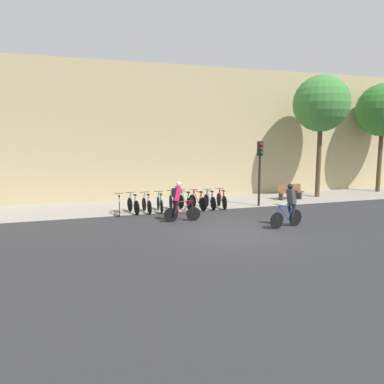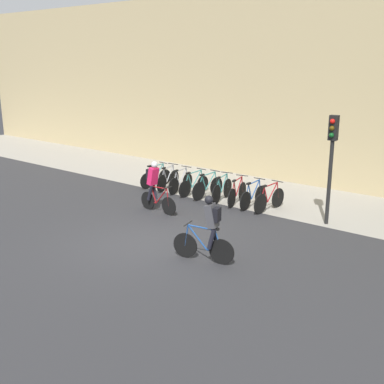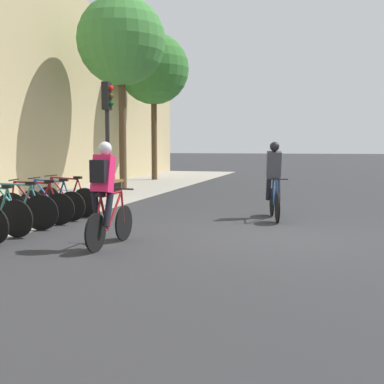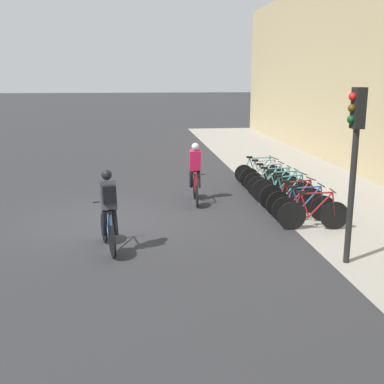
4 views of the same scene
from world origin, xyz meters
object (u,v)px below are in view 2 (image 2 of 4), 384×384
parked_bike_5 (222,190)px  cyclist_grey (209,227)px  parked_bike_3 (194,185)px  parked_bike_4 (208,187)px  parked_bike_6 (237,193)px  parked_bike_8 (269,199)px  traffic_light_pole (332,150)px  parked_bike_2 (181,182)px  parked_bike_7 (253,196)px  cyclist_pink (154,185)px  parked_bike_1 (168,179)px  parked_bike_0 (156,177)px

parked_bike_5 → cyclist_grey: bearing=-58.7°
parked_bike_3 → parked_bike_5: bearing=0.0°
parked_bike_3 → parked_bike_4: parked_bike_4 is taller
parked_bike_6 → parked_bike_8: bearing=0.0°
parked_bike_8 → traffic_light_pole: traffic_light_pole is taller
cyclist_grey → parked_bike_8: cyclist_grey is taller
parked_bike_2 → parked_bike_5: size_ratio=0.94×
cyclist_grey → parked_bike_3: 6.46m
parked_bike_5 → traffic_light_pole: traffic_light_pole is taller
parked_bike_2 → parked_bike_7: 3.30m
cyclist_pink → parked_bike_7: cyclist_pink is taller
cyclist_pink → parked_bike_4: (0.43, 2.48, -0.53)m
traffic_light_pole → parked_bike_2: bearing=179.0°
parked_bike_4 → parked_bike_8: size_ratio=1.00×
parked_bike_3 → parked_bike_5: size_ratio=0.98×
cyclist_grey → parked_bike_1: bearing=139.1°
parked_bike_0 → parked_bike_7: 4.62m
parked_bike_7 → parked_bike_8: 0.66m
parked_bike_0 → traffic_light_pole: bearing=-0.8°
parked_bike_5 → parked_bike_6: (0.66, -0.00, -0.01)m
cyclist_pink → parked_bike_6: size_ratio=1.03×
parked_bike_0 → parked_bike_3: parked_bike_3 is taller
parked_bike_8 → parked_bike_5: bearing=180.0°
parked_bike_4 → parked_bike_6: size_ratio=1.02×
parked_bike_4 → parked_bike_6: (1.32, -0.00, -0.00)m
parked_bike_3 → parked_bike_4: bearing=0.1°
parked_bike_4 → cyclist_pink: bearing=-99.9°
parked_bike_1 → traffic_light_pole: (6.74, -0.11, 1.98)m
parked_bike_1 → parked_bike_7: bearing=-0.0°
cyclist_pink → parked_bike_5: bearing=66.2°
parked_bike_1 → parked_bike_2: 0.66m
cyclist_pink → parked_bike_2: (-0.88, 2.48, -0.55)m
cyclist_pink → parked_bike_6: bearing=54.7°
parked_bike_5 → parked_bike_8: 1.98m
cyclist_pink → parked_bike_0: size_ratio=1.08×
parked_bike_1 → parked_bike_3: parked_bike_1 is taller
parked_bike_1 → parked_bike_2: (0.66, -0.00, -0.01)m
parked_bike_3 → parked_bike_6: 1.98m
cyclist_pink → cyclist_grey: (4.03, -2.34, -0.00)m
cyclist_pink → parked_bike_7: 3.51m
parked_bike_5 → parked_bike_7: bearing=-0.0°
parked_bike_1 → parked_bike_3: (1.32, -0.00, -0.01)m
parked_bike_3 → traffic_light_pole: (5.42, -0.11, 1.99)m
parked_bike_0 → parked_bike_7: bearing=-0.0°
parked_bike_6 → parked_bike_7: size_ratio=1.01×
parked_bike_5 → parked_bike_2: bearing=-180.0°
parked_bike_1 → parked_bike_7: (3.96, -0.00, -0.00)m
parked_bike_7 → traffic_light_pole: 3.42m
cyclist_grey → parked_bike_6: bearing=115.2°
parked_bike_1 → parked_bike_5: (2.64, -0.00, 0.01)m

